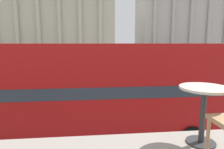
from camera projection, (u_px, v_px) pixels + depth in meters
name	position (u px, v px, depth m)	size (l,w,h in m)	color
double_decker_bus	(93.00, 89.00, 8.43)	(10.55, 2.67, 4.27)	black
cafe_dining_table	(204.00, 102.00, 2.46)	(0.60, 0.60, 0.73)	#2D2D30
plaza_building_left	(44.00, 22.00, 48.04)	(33.63, 12.29, 18.73)	beige
plaza_building_right	(181.00, 21.00, 59.13)	(25.54, 13.30, 21.41)	#BCB2A8
traffic_light_near	(5.00, 74.00, 11.41)	(0.42, 0.24, 3.87)	black
traffic_light_mid	(134.00, 63.00, 17.84)	(0.42, 0.24, 3.91)	black
car_black	(118.00, 76.00, 22.11)	(4.20, 1.93, 1.35)	black
pedestrian_yellow	(108.00, 78.00, 18.91)	(0.32, 0.32, 1.80)	#282B33
pedestrian_olive	(62.00, 70.00, 24.61)	(0.32, 0.32, 1.76)	#282B33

